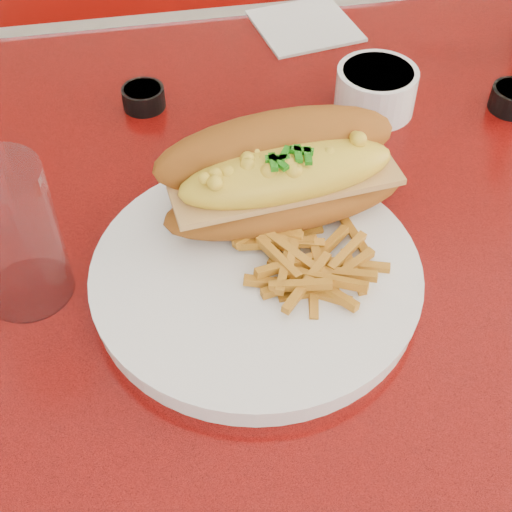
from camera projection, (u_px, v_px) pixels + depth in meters
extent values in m
plane|color=silver|center=(355.00, 484.00, 1.36)|extent=(8.00, 8.00, 0.00)
cube|color=red|center=(422.00, 190.00, 0.81)|extent=(1.20, 0.80, 0.04)
cube|color=silver|center=(331.00, 16.00, 1.07)|extent=(1.22, 0.03, 0.04)
cylinder|color=silver|center=(379.00, 376.00, 1.09)|extent=(0.09, 0.09, 0.72)
cylinder|color=silver|center=(355.00, 480.00, 1.35)|extent=(0.52, 0.52, 0.03)
cube|color=#941009|center=(274.00, 140.00, 1.71)|extent=(1.20, 0.50, 0.45)
cylinder|color=white|center=(256.00, 277.00, 0.68)|extent=(0.33, 0.33, 0.02)
cylinder|color=white|center=(256.00, 269.00, 0.67)|extent=(0.34, 0.34, 0.00)
ellipsoid|color=#975418|center=(286.00, 199.00, 0.70)|extent=(0.25, 0.11, 0.05)
cube|color=tan|center=(287.00, 184.00, 0.69)|extent=(0.23, 0.08, 0.01)
ellipsoid|color=yellow|center=(287.00, 173.00, 0.68)|extent=(0.22, 0.09, 0.05)
ellipsoid|color=#975418|center=(276.00, 149.00, 0.70)|extent=(0.25, 0.12, 0.10)
cube|color=silver|center=(334.00, 255.00, 0.68)|extent=(0.03, 0.12, 0.00)
cube|color=silver|center=(328.00, 204.00, 0.73)|extent=(0.02, 0.03, 0.00)
cylinder|color=white|center=(376.00, 90.00, 0.86)|extent=(0.10, 0.10, 0.05)
cylinder|color=black|center=(378.00, 73.00, 0.84)|extent=(0.09, 0.09, 0.01)
cylinder|color=black|center=(144.00, 97.00, 0.87)|extent=(0.07, 0.07, 0.03)
cylinder|color=#F49158|center=(143.00, 90.00, 0.87)|extent=(0.06, 0.06, 0.01)
cylinder|color=#A7BFD7|center=(12.00, 236.00, 0.63)|extent=(0.10, 0.10, 0.15)
cube|color=silver|center=(305.00, 26.00, 1.01)|extent=(0.15, 0.15, 0.00)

